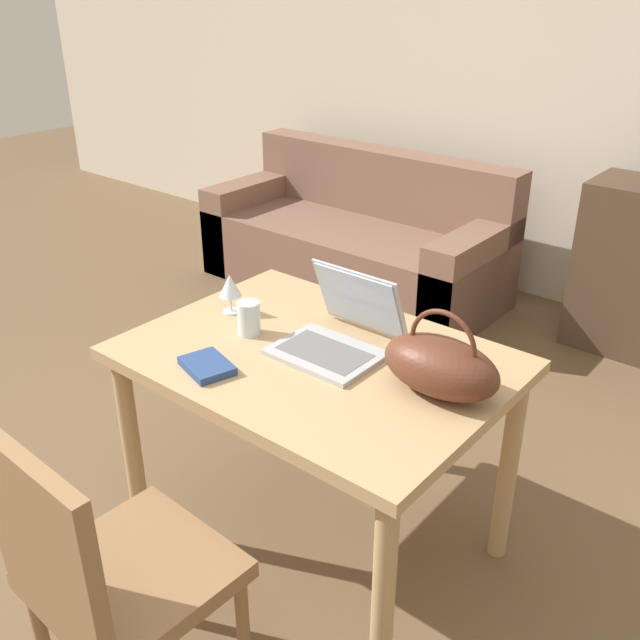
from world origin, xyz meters
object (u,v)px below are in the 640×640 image
wine_glass (230,287)px  handbag (441,365)px  chair (104,571)px  drinking_glass (249,318)px  couch (356,243)px  laptop (342,328)px

wine_glass → handbag: 0.81m
chair → drinking_glass: chair is taller
couch → laptop: 2.26m
laptop → wine_glass: size_ratio=2.46×
couch → laptop: (1.26, -1.79, 0.53)m
drinking_glass → handbag: bearing=7.0°
laptop → wine_glass: bearing=-174.0°
drinking_glass → wine_glass: size_ratio=0.80×
drinking_glass → chair: bearing=-71.1°
laptop → wine_glass: (-0.44, -0.05, 0.03)m
chair → couch: 2.98m
chair → handbag: 1.00m
chair → handbag: bearing=68.3°
wine_glass → handbag: bearing=0.4°
laptop → handbag: 0.37m
laptop → drinking_glass: (-0.28, -0.12, -0.01)m
couch → wine_glass: wine_glass is taller
chair → wine_glass: 1.02m
laptop → drinking_glass: 0.31m
handbag → couch: bearing=131.7°
laptop → handbag: (0.37, -0.04, 0.02)m
chair → handbag: size_ratio=2.66×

